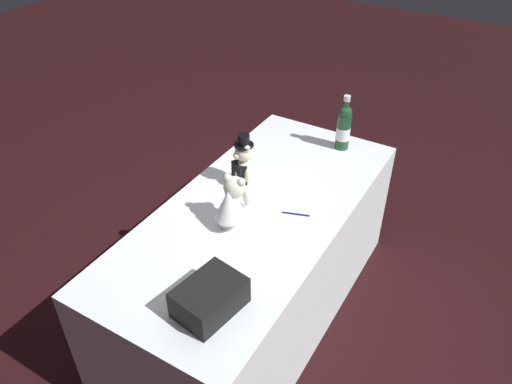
{
  "coord_description": "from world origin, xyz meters",
  "views": [
    {
      "loc": [
        -1.6,
        -0.95,
        2.2
      ],
      "look_at": [
        0.0,
        0.0,
        0.82
      ],
      "focal_mm": 34.88,
      "sensor_mm": 36.0,
      "label": 1
    }
  ],
  "objects_px": {
    "teddy_bear_bride": "(233,204)",
    "signing_pen": "(295,214)",
    "teddy_bear_groom": "(243,165)",
    "champagne_bottle": "(344,127)",
    "gift_case_black": "(210,298)"
  },
  "relations": [
    {
      "from": "signing_pen",
      "to": "gift_case_black",
      "type": "height_order",
      "value": "gift_case_black"
    },
    {
      "from": "teddy_bear_groom",
      "to": "champagne_bottle",
      "type": "xyz_separation_m",
      "value": [
        0.59,
        -0.29,
        0.02
      ]
    },
    {
      "from": "teddy_bear_bride",
      "to": "champagne_bottle",
      "type": "bearing_deg",
      "value": -10.84
    },
    {
      "from": "teddy_bear_groom",
      "to": "teddy_bear_bride",
      "type": "relative_size",
      "value": 1.12
    },
    {
      "from": "champagne_bottle",
      "to": "gift_case_black",
      "type": "bearing_deg",
      "value": -178.64
    },
    {
      "from": "teddy_bear_groom",
      "to": "champagne_bottle",
      "type": "distance_m",
      "value": 0.66
    },
    {
      "from": "teddy_bear_groom",
      "to": "signing_pen",
      "type": "distance_m",
      "value": 0.37
    },
    {
      "from": "teddy_bear_groom",
      "to": "teddy_bear_bride",
      "type": "distance_m",
      "value": 0.31
    },
    {
      "from": "champagne_bottle",
      "to": "signing_pen",
      "type": "distance_m",
      "value": 0.69
    },
    {
      "from": "teddy_bear_bride",
      "to": "signing_pen",
      "type": "xyz_separation_m",
      "value": [
        0.2,
        -0.22,
        -0.11
      ]
    },
    {
      "from": "champagne_bottle",
      "to": "signing_pen",
      "type": "bearing_deg",
      "value": -175.85
    },
    {
      "from": "teddy_bear_bride",
      "to": "signing_pen",
      "type": "bearing_deg",
      "value": -47.8
    },
    {
      "from": "teddy_bear_bride",
      "to": "signing_pen",
      "type": "distance_m",
      "value": 0.31
    },
    {
      "from": "champagne_bottle",
      "to": "signing_pen",
      "type": "height_order",
      "value": "champagne_bottle"
    },
    {
      "from": "signing_pen",
      "to": "gift_case_black",
      "type": "relative_size",
      "value": 0.46
    }
  ]
}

